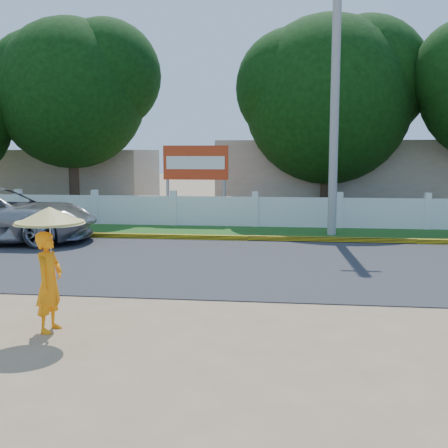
% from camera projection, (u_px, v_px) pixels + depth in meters
% --- Properties ---
extents(ground, '(120.00, 120.00, 0.00)m').
position_uv_depth(ground, '(209.00, 317.00, 9.29)').
color(ground, '#9E8460').
rests_on(ground, ground).
extents(road, '(60.00, 7.00, 0.02)m').
position_uv_depth(road, '(236.00, 263.00, 13.72)').
color(road, '#38383A').
rests_on(road, ground).
extents(grass_verge, '(60.00, 3.50, 0.03)m').
position_uv_depth(grass_verge, '(252.00, 232.00, 18.89)').
color(grass_verge, '#2D601E').
rests_on(grass_verge, ground).
extents(curb, '(40.00, 0.18, 0.16)m').
position_uv_depth(curb, '(248.00, 238.00, 17.21)').
color(curb, yellow).
rests_on(curb, ground).
extents(fence, '(40.00, 0.10, 1.10)m').
position_uv_depth(fence, '(255.00, 212.00, 20.25)').
color(fence, silver).
rests_on(fence, ground).
extents(building_near, '(10.00, 6.00, 3.20)m').
position_uv_depth(building_near, '(328.00, 175.00, 26.44)').
color(building_near, '#B7AD99').
rests_on(building_near, ground).
extents(building_far, '(8.00, 5.00, 2.80)m').
position_uv_depth(building_far, '(73.00, 177.00, 29.03)').
color(building_far, '#B7AD99').
rests_on(building_far, ground).
extents(utility_pole, '(0.28, 0.28, 8.99)m').
position_uv_depth(utility_pole, '(335.00, 95.00, 17.74)').
color(utility_pole, gray).
rests_on(utility_pole, ground).
extents(monk_with_parasol, '(1.05, 1.05, 1.91)m').
position_uv_depth(monk_with_parasol, '(49.00, 251.00, 8.42)').
color(monk_with_parasol, orange).
rests_on(monk_with_parasol, ground).
extents(billboard, '(2.50, 0.13, 2.95)m').
position_uv_depth(billboard, '(196.00, 167.00, 21.41)').
color(billboard, gray).
rests_on(billboard, ground).
extents(tree_row, '(32.47, 7.54, 8.80)m').
position_uv_depth(tree_row, '(292.00, 94.00, 22.66)').
color(tree_row, '#473828').
rests_on(tree_row, ground).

